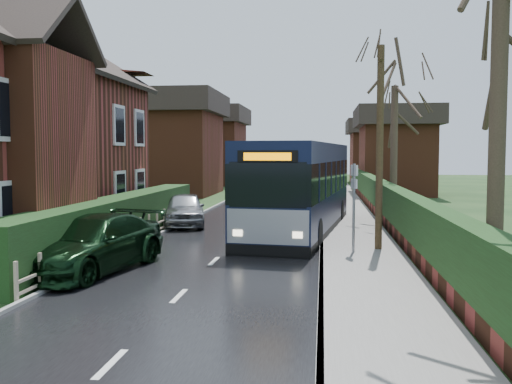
# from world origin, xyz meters

# --- Properties ---
(ground) EXTENTS (140.00, 140.00, 0.00)m
(ground) POSITION_xyz_m (0.00, 0.00, 0.00)
(ground) COLOR #314E21
(ground) RESTS_ON ground
(road) EXTENTS (6.00, 100.00, 0.02)m
(road) POSITION_xyz_m (0.00, 10.00, 0.01)
(road) COLOR black
(road) RESTS_ON ground
(pavement) EXTENTS (2.50, 100.00, 0.14)m
(pavement) POSITION_xyz_m (4.25, 10.00, 0.07)
(pavement) COLOR slate
(pavement) RESTS_ON ground
(kerb_right) EXTENTS (0.12, 100.00, 0.14)m
(kerb_right) POSITION_xyz_m (3.05, 10.00, 0.07)
(kerb_right) COLOR gray
(kerb_right) RESTS_ON ground
(kerb_left) EXTENTS (0.12, 100.00, 0.10)m
(kerb_left) POSITION_xyz_m (-3.05, 10.00, 0.05)
(kerb_left) COLOR gray
(kerb_left) RESTS_ON ground
(front_hedge) EXTENTS (1.20, 16.00, 1.60)m
(front_hedge) POSITION_xyz_m (-3.90, 5.00, 0.80)
(front_hedge) COLOR black
(front_hedge) RESTS_ON ground
(picket_fence) EXTENTS (0.10, 16.00, 0.90)m
(picket_fence) POSITION_xyz_m (-3.15, 5.00, 0.45)
(picket_fence) COLOR #9F866B
(picket_fence) RESTS_ON ground
(right_wall_hedge) EXTENTS (0.60, 50.00, 1.80)m
(right_wall_hedge) POSITION_xyz_m (5.80, 10.00, 1.02)
(right_wall_hedge) COLOR brown
(right_wall_hedge) RESTS_ON ground
(bus) EXTENTS (4.07, 11.66, 3.47)m
(bus) POSITION_xyz_m (2.19, 8.36, 1.72)
(bus) COLOR black
(bus) RESTS_ON ground
(car_silver) EXTENTS (2.57, 4.47, 1.43)m
(car_silver) POSITION_xyz_m (-2.80, 9.85, 0.72)
(car_silver) COLOR #9FA0A3
(car_silver) RESTS_ON ground
(car_green) EXTENTS (3.02, 5.37, 1.47)m
(car_green) POSITION_xyz_m (-2.90, 0.31, 0.73)
(car_green) COLOR black
(car_green) RESTS_ON ground
(car_distant) EXTENTS (1.59, 4.05, 1.31)m
(car_distant) POSITION_xyz_m (-0.15, 37.85, 0.66)
(car_distant) COLOR black
(car_distant) RESTS_ON ground
(bus_stop_sign) EXTENTS (0.20, 0.41, 2.79)m
(bus_stop_sign) POSITION_xyz_m (4.00, 3.32, 1.84)
(bus_stop_sign) COLOR slate
(bus_stop_sign) RESTS_ON ground
(telegraph_pole) EXTENTS (0.22, 0.82, 6.37)m
(telegraph_pole) POSITION_xyz_m (4.80, 4.00, 3.23)
(telegraph_pole) COLOR #322516
(telegraph_pole) RESTS_ON ground
(tree_right_far) EXTENTS (4.56, 4.56, 8.80)m
(tree_right_far) POSITION_xyz_m (6.31, 12.90, 6.57)
(tree_right_far) COLOR #3A2C22
(tree_right_far) RESTS_ON ground
(tree_house_side) EXTENTS (4.12, 4.12, 9.36)m
(tree_house_side) POSITION_xyz_m (-12.68, 13.94, 6.99)
(tree_house_side) COLOR #3B2C23
(tree_house_side) RESTS_ON ground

